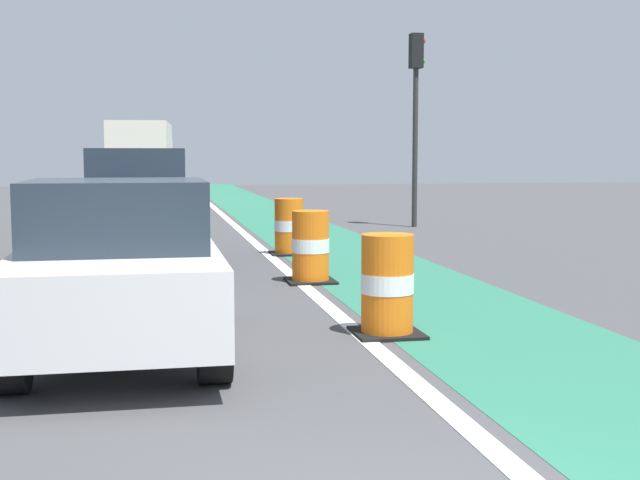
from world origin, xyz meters
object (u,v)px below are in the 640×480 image
object	(u,v)px
parked_suv_third	(136,191)
delivery_truck_down_block	(143,157)
parked_sedan_nearest	(119,269)
traffic_barrel_front	(387,286)
traffic_barrel_mid	(311,247)
traffic_light_corner	(416,95)
parked_suv_second	(135,205)
traffic_barrel_back	(289,227)

from	to	relation	value
parked_suv_third	delivery_truck_down_block	world-z (taller)	delivery_truck_down_block
parked_suv_third	delivery_truck_down_block	bearing A→B (deg)	89.95
parked_sedan_nearest	traffic_barrel_front	xyz separation A→B (m)	(2.78, 0.34, -0.30)
traffic_barrel_mid	traffic_light_corner	distance (m)	10.63
parked_sedan_nearest	traffic_barrel_mid	bearing A→B (deg)	57.69
parked_suv_third	traffic_light_corner	distance (m)	7.69
parked_suv_second	traffic_light_corner	bearing A→B (deg)	40.21
parked_suv_third	traffic_barrel_mid	bearing A→B (deg)	-73.32
traffic_light_corner	delivery_truck_down_block	bearing A→B (deg)	116.16
parked_sedan_nearest	parked_suv_third	world-z (taller)	parked_suv_third
traffic_barrel_front	traffic_barrel_mid	size ratio (longest dim) A/B	1.00
traffic_light_corner	parked_sedan_nearest	bearing A→B (deg)	-118.35
parked_sedan_nearest	traffic_barrel_back	bearing A→B (deg)	69.58
parked_suv_second	delivery_truck_down_block	bearing A→B (deg)	90.20
traffic_barrel_back	delivery_truck_down_block	xyz separation A→B (m)	(-2.98, 20.36, 1.31)
parked_sedan_nearest	traffic_light_corner	xyz separation A→B (m)	(7.20, 13.35, 2.67)
traffic_barrel_back	delivery_truck_down_block	world-z (taller)	delivery_truck_down_block
parked_suv_third	traffic_barrel_back	world-z (taller)	parked_suv_third
parked_suv_third	parked_sedan_nearest	bearing A→B (deg)	-89.63
traffic_barrel_front	traffic_barrel_back	distance (m)	7.46
parked_suv_second	traffic_barrel_back	xyz separation A→B (m)	(2.90, 0.54, -0.50)
parked_suv_third	traffic_barrel_back	size ratio (longest dim) A/B	4.24
parked_sedan_nearest	traffic_barrel_mid	world-z (taller)	parked_sedan_nearest
traffic_barrel_front	parked_suv_second	bearing A→B (deg)	111.87
traffic_barrel_front	delivery_truck_down_block	distance (m)	27.99
traffic_barrel_front	traffic_barrel_mid	bearing A→B (deg)	91.77
parked_suv_third	traffic_barrel_front	world-z (taller)	parked_suv_third
parked_suv_second	traffic_barrel_front	world-z (taller)	parked_suv_second
traffic_barrel_mid	delivery_truck_down_block	bearing A→B (deg)	96.51
traffic_barrel_back	traffic_light_corner	xyz separation A→B (m)	(4.30, 5.55, 2.97)
traffic_barrel_mid	delivery_truck_down_block	xyz separation A→B (m)	(-2.73, 23.96, 1.31)
traffic_barrel_back	traffic_light_corner	world-z (taller)	traffic_light_corner
traffic_barrel_mid	parked_suv_third	bearing A→B (deg)	106.68
parked_suv_second	traffic_barrel_front	xyz separation A→B (m)	(2.78, -6.92, -0.50)
parked_sedan_nearest	delivery_truck_down_block	bearing A→B (deg)	90.15
parked_sedan_nearest	parked_suv_second	size ratio (longest dim) A/B	0.88
parked_suv_third	traffic_light_corner	size ratio (longest dim) A/B	0.91
traffic_barrel_front	traffic_light_corner	bearing A→B (deg)	71.22
traffic_barrel_mid	traffic_barrel_back	xyz separation A→B (m)	(0.24, 3.59, 0.00)
parked_sedan_nearest	traffic_barrel_back	xyz separation A→B (m)	(2.90, 7.80, -0.30)
traffic_barrel_mid	parked_suv_second	bearing A→B (deg)	131.00
parked_sedan_nearest	parked_suv_third	distance (m)	13.37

